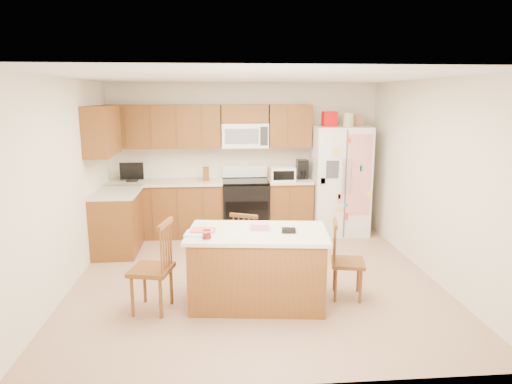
{
  "coord_description": "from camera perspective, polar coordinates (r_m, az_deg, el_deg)",
  "views": [
    {
      "loc": [
        -0.44,
        -5.49,
        2.28
      ],
      "look_at": [
        0.04,
        0.35,
        1.05
      ],
      "focal_mm": 32.0,
      "sensor_mm": 36.0,
      "label": 1
    }
  ],
  "objects": [
    {
      "name": "ground",
      "position": [
        5.96,
        -0.15,
        -10.62
      ],
      "size": [
        4.5,
        4.5,
        0.0
      ],
      "primitive_type": "plane",
      "color": "#97694B",
      "rests_on": "ground"
    },
    {
      "name": "room_shell",
      "position": [
        5.57,
        -0.15,
        3.21
      ],
      "size": [
        4.6,
        4.6,
        2.52
      ],
      "color": "beige",
      "rests_on": "ground"
    },
    {
      "name": "cabinetry",
      "position": [
        7.42,
        -8.85,
        1.14
      ],
      "size": [
        3.36,
        1.56,
        2.15
      ],
      "color": "brown",
      "rests_on": "ground"
    },
    {
      "name": "stove",
      "position": [
        7.65,
        -1.31,
        -1.78
      ],
      "size": [
        0.76,
        0.65,
        1.13
      ],
      "color": "black",
      "rests_on": "ground"
    },
    {
      "name": "refrigerator",
      "position": [
        7.75,
        10.38,
        1.58
      ],
      "size": [
        0.9,
        0.79,
        2.04
      ],
      "color": "white",
      "rests_on": "ground"
    },
    {
      "name": "island",
      "position": [
        5.14,
        0.17,
        -9.31
      ],
      "size": [
        1.61,
        1.06,
        0.92
      ],
      "color": "brown",
      "rests_on": "ground"
    },
    {
      "name": "windsor_chair_left",
      "position": [
        5.06,
        -12.68,
        -9.35
      ],
      "size": [
        0.49,
        0.51,
        1.0
      ],
      "color": "brown",
      "rests_on": "ground"
    },
    {
      "name": "windsor_chair_back",
      "position": [
        5.81,
        -1.09,
        -6.87
      ],
      "size": [
        0.49,
        0.48,
        0.87
      ],
      "color": "brown",
      "rests_on": "ground"
    },
    {
      "name": "windsor_chair_right",
      "position": [
        5.38,
        11.16,
        -8.54
      ],
      "size": [
        0.44,
        0.46,
        0.9
      ],
      "color": "brown",
      "rests_on": "ground"
    }
  ]
}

